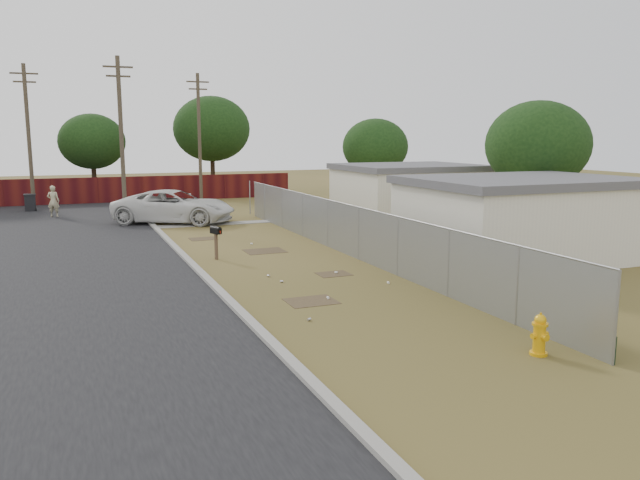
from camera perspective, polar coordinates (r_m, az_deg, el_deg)
name	(u,v)px	position (r m, az deg, el deg)	size (l,w,h in m)	color
ground	(281,266)	(22.64, -3.55, -2.36)	(120.00, 120.00, 0.00)	brown
street	(77,242)	(29.43, -21.32, -0.21)	(15.10, 60.00, 0.12)	black
chainlink_fence	(348,235)	(24.58, 2.57, 0.48)	(0.10, 27.06, 2.02)	gray
privacy_fence	(83,191)	(46.17, -20.87, 4.23)	(30.00, 0.12, 1.80)	#4E1410
utility_poles	(120,135)	(41.81, -17.78, 9.13)	(12.60, 8.24, 9.00)	#4A3F31
houses	(458,203)	(29.55, 12.52, 3.28)	(9.30, 17.24, 3.10)	beige
horizon_trees	(184,136)	(45.26, -12.32, 9.27)	(33.32, 31.94, 7.78)	black
fire_hydrant	(540,335)	(14.27, 19.44, -8.22)	(0.42, 0.42, 0.94)	#DD9F0B
mailbox	(216,233)	(23.90, -9.50, 0.61)	(0.38, 0.54, 1.27)	brown
pickup_truck	(174,206)	(34.49, -13.16, 3.00)	(2.95, 6.41, 1.78)	silver
pedestrian	(53,201)	(39.19, -23.20, 3.27)	(0.67, 0.44, 1.83)	tan
trash_bin	(30,202)	(42.91, -24.97, 3.14)	(0.70, 0.77, 1.07)	black
scattered_litter	(306,279)	(20.42, -1.30, -3.54)	(3.90, 11.54, 0.07)	silver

